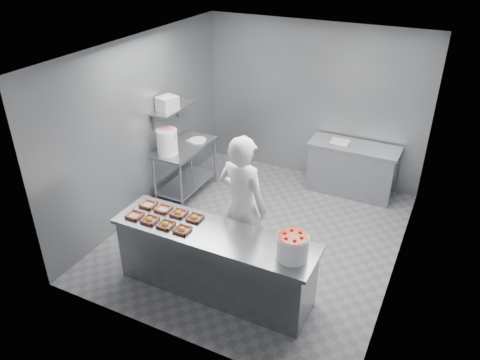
# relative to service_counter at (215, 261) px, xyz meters

# --- Properties ---
(floor) EXTENTS (4.50, 4.50, 0.00)m
(floor) POSITION_rel_service_counter_xyz_m (0.00, 1.35, -0.45)
(floor) COLOR #4C4C51
(floor) RESTS_ON ground
(ceiling) EXTENTS (4.50, 4.50, 0.00)m
(ceiling) POSITION_rel_service_counter_xyz_m (0.00, 1.35, 2.35)
(ceiling) COLOR white
(ceiling) RESTS_ON wall_back
(wall_back) EXTENTS (4.00, 0.04, 2.80)m
(wall_back) POSITION_rel_service_counter_xyz_m (0.00, 3.60, 0.95)
(wall_back) COLOR slate
(wall_back) RESTS_ON ground
(wall_left) EXTENTS (0.04, 4.50, 2.80)m
(wall_left) POSITION_rel_service_counter_xyz_m (-2.00, 1.35, 0.95)
(wall_left) COLOR slate
(wall_left) RESTS_ON ground
(wall_right) EXTENTS (0.04, 4.50, 2.80)m
(wall_right) POSITION_rel_service_counter_xyz_m (2.00, 1.35, 0.95)
(wall_right) COLOR slate
(wall_right) RESTS_ON ground
(service_counter) EXTENTS (2.60, 0.70, 0.90)m
(service_counter) POSITION_rel_service_counter_xyz_m (0.00, 0.00, 0.00)
(service_counter) COLOR slate
(service_counter) RESTS_ON ground
(prep_table) EXTENTS (0.60, 1.20, 0.90)m
(prep_table) POSITION_rel_service_counter_xyz_m (-1.65, 1.95, 0.14)
(prep_table) COLOR slate
(prep_table) RESTS_ON ground
(back_counter) EXTENTS (1.50, 0.60, 0.90)m
(back_counter) POSITION_rel_service_counter_xyz_m (0.90, 3.25, -0.00)
(back_counter) COLOR slate
(back_counter) RESTS_ON ground
(wall_shelf) EXTENTS (0.35, 0.90, 0.03)m
(wall_shelf) POSITION_rel_service_counter_xyz_m (-1.82, 1.95, 1.10)
(wall_shelf) COLOR slate
(wall_shelf) RESTS_ON wall_left
(tray_0) EXTENTS (0.19, 0.18, 0.04)m
(tray_0) POSITION_rel_service_counter_xyz_m (-1.07, -0.15, 0.47)
(tray_0) COLOR tan
(tray_0) RESTS_ON service_counter
(tray_1) EXTENTS (0.19, 0.18, 0.06)m
(tray_1) POSITION_rel_service_counter_xyz_m (-0.84, -0.15, 0.47)
(tray_1) COLOR tan
(tray_1) RESTS_ON service_counter
(tray_2) EXTENTS (0.19, 0.18, 0.06)m
(tray_2) POSITION_rel_service_counter_xyz_m (-0.60, -0.15, 0.47)
(tray_2) COLOR tan
(tray_2) RESTS_ON service_counter
(tray_3) EXTENTS (0.19, 0.18, 0.06)m
(tray_3) POSITION_rel_service_counter_xyz_m (-0.36, -0.15, 0.47)
(tray_3) COLOR tan
(tray_3) RESTS_ON service_counter
(tray_4) EXTENTS (0.19, 0.18, 0.04)m
(tray_4) POSITION_rel_service_counter_xyz_m (-1.07, 0.15, 0.47)
(tray_4) COLOR tan
(tray_4) RESTS_ON service_counter
(tray_5) EXTENTS (0.19, 0.18, 0.04)m
(tray_5) POSITION_rel_service_counter_xyz_m (-0.83, 0.15, 0.47)
(tray_5) COLOR tan
(tray_5) RESTS_ON service_counter
(tray_6) EXTENTS (0.19, 0.18, 0.06)m
(tray_6) POSITION_rel_service_counter_xyz_m (-0.60, 0.15, 0.47)
(tray_6) COLOR tan
(tray_6) RESTS_ON service_counter
(tray_7) EXTENTS (0.19, 0.18, 0.06)m
(tray_7) POSITION_rel_service_counter_xyz_m (-0.36, 0.15, 0.47)
(tray_7) COLOR tan
(tray_7) RESTS_ON service_counter
(worker) EXTENTS (0.78, 0.58, 1.96)m
(worker) POSITION_rel_service_counter_xyz_m (0.10, 0.60, 0.52)
(worker) COLOR white
(worker) RESTS_ON ground
(strawberry_tub) EXTENTS (0.36, 0.36, 0.30)m
(strawberry_tub) POSITION_rel_service_counter_xyz_m (1.02, -0.03, 0.61)
(strawberry_tub) COLOR white
(strawberry_tub) RESTS_ON service_counter
(glaze_bucket) EXTENTS (0.35, 0.33, 0.51)m
(glaze_bucket) POSITION_rel_service_counter_xyz_m (-1.74, 1.59, 0.67)
(glaze_bucket) COLOR white
(glaze_bucket) RESTS_ON prep_table
(bucket_lid) EXTENTS (0.36, 0.36, 0.02)m
(bucket_lid) POSITION_rel_service_counter_xyz_m (-1.57, 2.24, 0.46)
(bucket_lid) COLOR white
(bucket_lid) RESTS_ON prep_table
(rag) EXTENTS (0.17, 0.15, 0.02)m
(rag) POSITION_rel_service_counter_xyz_m (-1.64, 2.17, 0.46)
(rag) COLOR #CCB28C
(rag) RESTS_ON prep_table
(appliance) EXTENTS (0.32, 0.35, 0.22)m
(appliance) POSITION_rel_service_counter_xyz_m (-1.82, 1.79, 1.22)
(appliance) COLOR gray
(appliance) RESTS_ON wall_shelf
(paper_stack) EXTENTS (0.31, 0.23, 0.04)m
(paper_stack) POSITION_rel_service_counter_xyz_m (0.65, 3.25, 0.46)
(paper_stack) COLOR silver
(paper_stack) RESTS_ON back_counter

